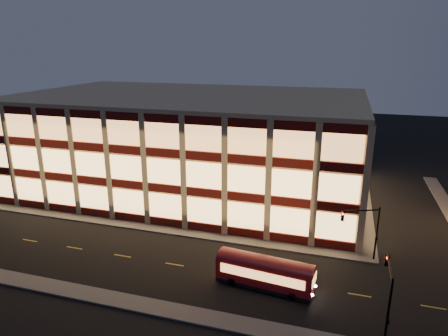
% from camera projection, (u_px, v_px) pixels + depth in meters
% --- Properties ---
extents(ground, '(200.00, 200.00, 0.00)m').
position_uv_depth(ground, '(164.00, 234.00, 47.32)').
color(ground, black).
rests_on(ground, ground).
extents(sidewalk_office_south, '(54.00, 2.00, 0.15)m').
position_uv_depth(sidewalk_office_south, '(145.00, 227.00, 49.05)').
color(sidewalk_office_south, '#514F4C').
rests_on(sidewalk_office_south, ground).
extents(sidewalk_office_east, '(2.00, 30.00, 0.15)m').
position_uv_depth(sidewalk_office_east, '(364.00, 203.00, 56.46)').
color(sidewalk_office_east, '#514F4C').
rests_on(sidewalk_office_east, ground).
extents(sidewalk_near, '(100.00, 2.00, 0.15)m').
position_uv_depth(sidewalk_near, '(101.00, 297.00, 35.41)').
color(sidewalk_near, '#514F4C').
rests_on(sidewalk_near, ground).
extents(office_building, '(50.45, 30.45, 14.50)m').
position_uv_depth(office_building, '(191.00, 141.00, 61.46)').
color(office_building, tan).
rests_on(office_building, ground).
extents(traffic_signal_far, '(3.79, 1.87, 6.00)m').
position_uv_depth(traffic_signal_far, '(365.00, 225.00, 40.16)').
color(traffic_signal_far, black).
rests_on(traffic_signal_far, ground).
extents(traffic_signal_near, '(0.32, 4.45, 6.00)m').
position_uv_depth(traffic_signal_near, '(388.00, 290.00, 29.50)').
color(traffic_signal_near, black).
rests_on(traffic_signal_near, ground).
extents(trolley_bus, '(9.12, 3.19, 3.03)m').
position_uv_depth(trolley_bus, '(265.00, 271.00, 36.48)').
color(trolley_bus, maroon).
rests_on(trolley_bus, ground).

